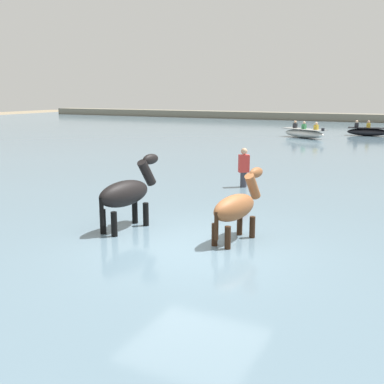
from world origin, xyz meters
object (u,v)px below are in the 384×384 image
at_px(horse_trailing_black, 127,195).
at_px(person_wading_close, 244,173).
at_px(boat_distant_east, 304,133).
at_px(horse_lead_chestnut, 236,209).
at_px(boat_mid_outer, 368,132).

bearing_deg(horse_trailing_black, person_wading_close, 82.73).
relative_size(horse_trailing_black, boat_distant_east, 0.61).
bearing_deg(horse_lead_chestnut, boat_mid_outer, 90.38).
xyz_separation_m(horse_trailing_black, boat_distant_east, (-1.31, 21.88, -0.44)).
relative_size(horse_lead_chestnut, boat_mid_outer, 0.66).
distance_m(horse_trailing_black, person_wading_close, 5.37).
relative_size(horse_lead_chestnut, person_wading_close, 1.10).
height_order(horse_lead_chestnut, boat_mid_outer, horse_lead_chestnut).
height_order(horse_lead_chestnut, person_wading_close, horse_lead_chestnut).
bearing_deg(person_wading_close, boat_mid_outer, 85.55).
bearing_deg(horse_lead_chestnut, person_wading_close, 108.67).
relative_size(boat_mid_outer, person_wading_close, 1.68).
bearing_deg(boat_mid_outer, horse_lead_chestnut, -89.62).
distance_m(horse_trailing_black, boat_distant_east, 21.92).
xyz_separation_m(boat_distant_east, boat_mid_outer, (3.53, 3.25, -0.02)).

